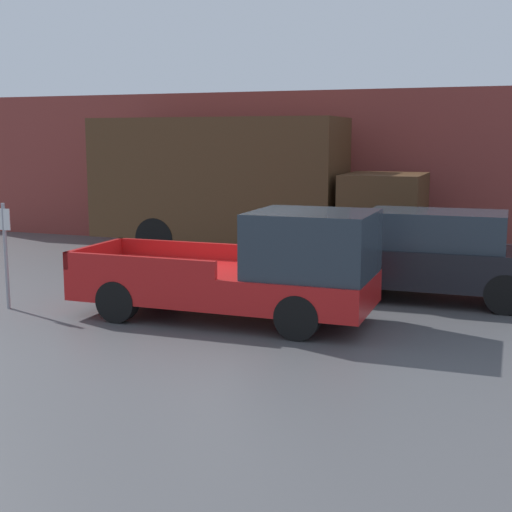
{
  "coord_description": "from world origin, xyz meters",
  "views": [
    {
      "loc": [
        4.29,
        -11.67,
        3.2
      ],
      "look_at": [
        -0.22,
        0.82,
        0.99
      ],
      "focal_mm": 50.0,
      "sensor_mm": 36.0,
      "label": 1
    }
  ],
  "objects_px": {
    "pickup_truck": "(254,270)",
    "car": "(430,255)",
    "parking_sign": "(5,249)",
    "delivery_truck": "(240,183)"
  },
  "relations": [
    {
      "from": "delivery_truck",
      "to": "parking_sign",
      "type": "relative_size",
      "value": 4.41
    },
    {
      "from": "delivery_truck",
      "to": "parking_sign",
      "type": "distance_m",
      "value": 7.47
    },
    {
      "from": "pickup_truck",
      "to": "car",
      "type": "xyz_separation_m",
      "value": [
        2.7,
        2.83,
        -0.03
      ]
    },
    {
      "from": "car",
      "to": "delivery_truck",
      "type": "relative_size",
      "value": 0.54
    },
    {
      "from": "car",
      "to": "parking_sign",
      "type": "relative_size",
      "value": 2.4
    },
    {
      "from": "pickup_truck",
      "to": "car",
      "type": "height_order",
      "value": "pickup_truck"
    },
    {
      "from": "pickup_truck",
      "to": "delivery_truck",
      "type": "xyz_separation_m",
      "value": [
        -2.75,
        6.46,
        1.07
      ]
    },
    {
      "from": "delivery_truck",
      "to": "parking_sign",
      "type": "height_order",
      "value": "delivery_truck"
    },
    {
      "from": "pickup_truck",
      "to": "delivery_truck",
      "type": "bearing_deg",
      "value": 113.03
    },
    {
      "from": "car",
      "to": "parking_sign",
      "type": "height_order",
      "value": "parking_sign"
    }
  ]
}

